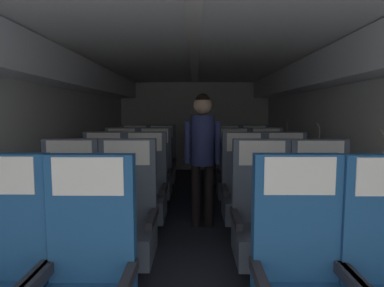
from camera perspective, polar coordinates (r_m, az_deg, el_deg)
name	(u,v)px	position (r m, az deg, el deg)	size (l,w,h in m)	color
ground	(194,226)	(3.97, 0.39, -14.73)	(3.74, 7.87, 0.02)	#2D3342
fuselage_shell	(194,98)	(3.98, 0.43, 8.25)	(3.62, 7.52, 2.12)	silver
seat_b_left_window	(68,223)	(2.79, -21.59, -13.30)	(0.49, 0.48, 1.16)	#38383D
seat_b_left_aisle	(126,224)	(2.65, -11.87, -14.03)	(0.49, 0.48, 1.16)	#38383D
seat_b_right_aisle	(322,225)	(2.77, 22.48, -13.48)	(0.49, 0.48, 1.16)	#38383D
seat_b_right_window	(263,224)	(2.65, 12.69, -14.10)	(0.49, 0.48, 1.16)	#38383D
seat_c_left_window	(103,194)	(3.63, -15.86, -8.70)	(0.49, 0.48, 1.16)	#38383D
seat_c_left_aisle	(145,194)	(3.53, -8.58, -8.97)	(0.49, 0.48, 1.16)	#38383D
seat_c_right_aisle	(287,194)	(3.61, 16.76, -8.80)	(0.49, 0.48, 1.16)	#38383D
seat_c_right_window	(244,194)	(3.50, 9.41, -9.07)	(0.49, 0.48, 1.16)	#38383D
seat_d_left_window	(121,177)	(4.49, -12.72, -5.86)	(0.49, 0.48, 1.16)	#38383D
seat_d_left_aisle	(154,177)	(4.41, -6.80, -5.95)	(0.49, 0.48, 1.16)	#38383D
seat_d_right_aisle	(267,177)	(4.48, 13.41, -5.90)	(0.49, 0.48, 1.16)	#38383D
seat_d_right_window	(234,177)	(4.41, 7.58, -5.98)	(0.49, 0.48, 1.16)	#38383D
seat_e_left_window	(135,165)	(5.39, -10.35, -3.87)	(0.49, 0.48, 1.16)	#38383D
seat_e_left_aisle	(161,165)	(5.32, -5.55, -3.93)	(0.49, 0.48, 1.16)	#38383D
seat_e_right_aisle	(255,165)	(5.38, 11.32, -3.91)	(0.49, 0.48, 1.16)	#38383D
seat_e_right_window	(227,165)	(5.30, 6.41, -3.97)	(0.49, 0.48, 1.16)	#38383D
flight_attendant	(203,146)	(3.73, 1.93, -0.41)	(0.43, 0.28, 1.59)	black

